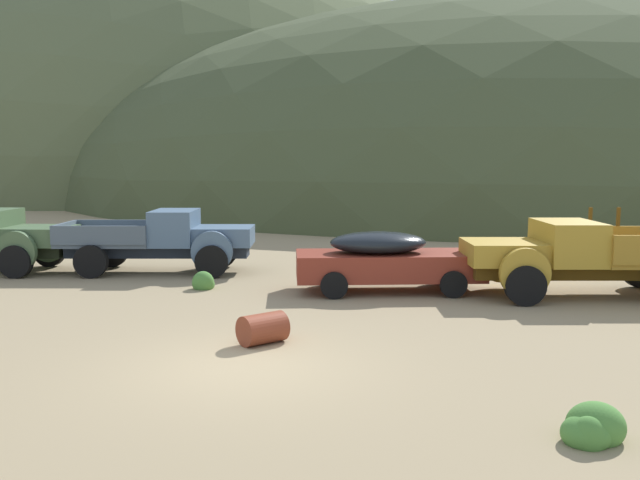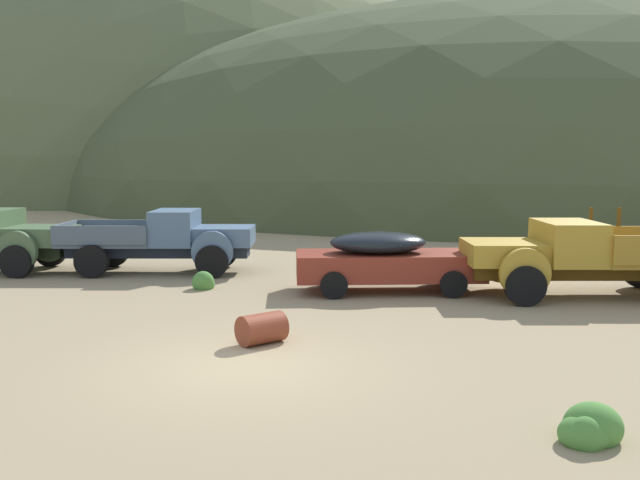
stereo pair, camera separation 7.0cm
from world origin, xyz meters
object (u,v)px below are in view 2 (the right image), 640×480
object	(u,v)px
car_rust_red	(394,260)
oil_drum_tipped	(262,329)
truck_chalk_blue	(173,240)
truck_mustard	(573,256)

from	to	relation	value
car_rust_red	oil_drum_tipped	size ratio (longest dim) A/B	5.08
truck_chalk_blue	oil_drum_tipped	world-z (taller)	truck_chalk_blue
car_rust_red	oil_drum_tipped	world-z (taller)	car_rust_red
car_rust_red	truck_mustard	xyz separation A→B (m)	(4.41, -0.44, 0.20)
truck_chalk_blue	car_rust_red	size ratio (longest dim) A/B	1.12
car_rust_red	truck_mustard	bearing A→B (deg)	-11.08
truck_mustard	oil_drum_tipped	distance (m)	8.64
truck_chalk_blue	oil_drum_tipped	bearing A→B (deg)	-67.22
car_rust_red	truck_chalk_blue	bearing A→B (deg)	152.04
truck_chalk_blue	car_rust_red	xyz separation A→B (m)	(6.51, -2.70, -0.17)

